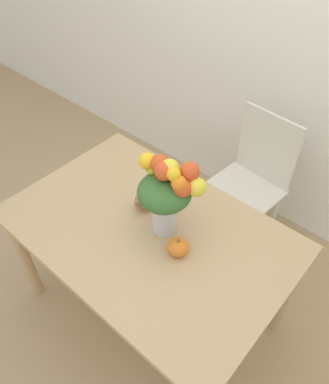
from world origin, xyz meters
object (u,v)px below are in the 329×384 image
at_px(flower_vase, 167,192).
at_px(turkey_figurine, 145,200).
at_px(dining_chair_near_window, 249,183).
at_px(pumpkin, 178,247).

xyz_separation_m(flower_vase, turkey_figurine, (-0.17, 0.04, -0.19)).
distance_m(turkey_figurine, dining_chair_near_window, 0.82).
bearing_deg(dining_chair_near_window, turkey_figurine, -98.99).
height_order(turkey_figurine, dining_chair_near_window, dining_chair_near_window).
xyz_separation_m(flower_vase, dining_chair_near_window, (0.01, 0.78, -0.48)).
xyz_separation_m(pumpkin, turkey_figurine, (-0.31, 0.11, -0.00)).
distance_m(flower_vase, dining_chair_near_window, 0.91).
bearing_deg(turkey_figurine, pumpkin, -20.32).
height_order(flower_vase, turkey_figurine, flower_vase).
xyz_separation_m(turkey_figurine, dining_chair_near_window, (0.19, 0.74, -0.29)).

